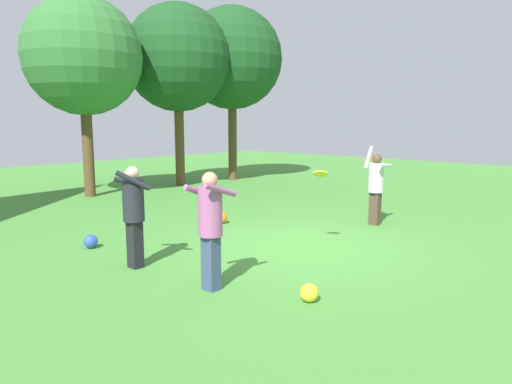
# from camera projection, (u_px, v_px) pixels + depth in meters

# --- Properties ---
(ground_plane) EXTENTS (40.00, 40.00, 0.00)m
(ground_plane) POSITION_uv_depth(u_px,v_px,m) (302.00, 247.00, 8.90)
(ground_plane) COLOR #478C38
(person_thrower) EXTENTS (0.57, 0.52, 1.79)m
(person_thrower) POSITION_uv_depth(u_px,v_px,m) (376.00, 183.00, 10.62)
(person_thrower) COLOR #4C382D
(person_thrower) RESTS_ON ground_plane
(person_catcher) EXTENTS (0.58, 0.49, 1.68)m
(person_catcher) POSITION_uv_depth(u_px,v_px,m) (210.00, 221.00, 6.51)
(person_catcher) COLOR #38476B
(person_catcher) RESTS_ON ground_plane
(person_bystander) EXTENTS (0.72, 0.69, 1.66)m
(person_bystander) POSITION_uv_depth(u_px,v_px,m) (134.00, 208.00, 7.51)
(person_bystander) COLOR black
(person_bystander) RESTS_ON ground_plane
(frisbee) EXTENTS (0.36, 0.36, 0.15)m
(frisbee) POSITION_uv_depth(u_px,v_px,m) (320.00, 174.00, 8.51)
(frisbee) COLOR yellow
(ball_orange) EXTENTS (0.27, 0.27, 0.27)m
(ball_orange) POSITION_uv_depth(u_px,v_px,m) (221.00, 218.00, 10.88)
(ball_orange) COLOR orange
(ball_orange) RESTS_ON ground_plane
(ball_yellow) EXTENTS (0.25, 0.25, 0.25)m
(ball_yellow) POSITION_uv_depth(u_px,v_px,m) (309.00, 293.00, 6.19)
(ball_yellow) COLOR yellow
(ball_yellow) RESTS_ON ground_plane
(ball_blue) EXTENTS (0.26, 0.26, 0.26)m
(ball_blue) POSITION_uv_depth(u_px,v_px,m) (91.00, 241.00, 8.79)
(ball_blue) COLOR blue
(ball_blue) RESTS_ON ground_plane
(tree_center) EXTENTS (3.54, 3.54, 6.05)m
(tree_center) POSITION_uv_depth(u_px,v_px,m) (83.00, 57.00, 14.13)
(tree_center) COLOR brown
(tree_center) RESTS_ON ground_plane
(tree_far_right) EXTENTS (3.93, 3.93, 6.71)m
(tree_far_right) POSITION_uv_depth(u_px,v_px,m) (232.00, 59.00, 18.25)
(tree_far_right) COLOR brown
(tree_far_right) RESTS_ON ground_plane
(tree_right) EXTENTS (3.76, 3.76, 6.43)m
(tree_right) POSITION_uv_depth(u_px,v_px,m) (178.00, 58.00, 16.60)
(tree_right) COLOR brown
(tree_right) RESTS_ON ground_plane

